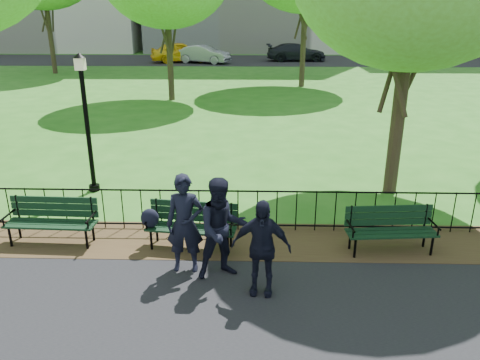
{
  "coord_description": "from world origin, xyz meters",
  "views": [
    {
      "loc": [
        0.88,
        -6.82,
        4.4
      ],
      "look_at": [
        0.66,
        1.5,
        1.31
      ],
      "focal_mm": 35.0,
      "sensor_mm": 36.0,
      "label": 1
    }
  ],
  "objects_px": {
    "lamppost": "(86,119)",
    "park_bench_right_a": "(390,224)",
    "person_left": "(185,224)",
    "person_mid": "(222,229)",
    "person_right": "(261,247)",
    "taxi": "(180,52)",
    "sedan_silver": "(204,54)",
    "park_bench_left_a": "(52,216)",
    "sedan_dark": "(296,52)",
    "park_bench_main": "(177,220)"
  },
  "relations": [
    {
      "from": "park_bench_right_a",
      "to": "person_left",
      "type": "distance_m",
      "value": 3.87
    },
    {
      "from": "person_right",
      "to": "sedan_dark",
      "type": "distance_m",
      "value": 35.01
    },
    {
      "from": "park_bench_main",
      "to": "sedan_silver",
      "type": "relative_size",
      "value": 0.42
    },
    {
      "from": "park_bench_left_a",
      "to": "person_right",
      "type": "xyz_separation_m",
      "value": [
        4.06,
        -1.64,
        0.26
      ]
    },
    {
      "from": "person_mid",
      "to": "person_right",
      "type": "bearing_deg",
      "value": -55.48
    },
    {
      "from": "park_bench_left_a",
      "to": "taxi",
      "type": "xyz_separation_m",
      "value": [
        -2.2,
        31.99,
        0.28
      ]
    },
    {
      "from": "sedan_silver",
      "to": "taxi",
      "type": "bearing_deg",
      "value": 89.36
    },
    {
      "from": "park_bench_main",
      "to": "lamppost",
      "type": "distance_m",
      "value": 4.1
    },
    {
      "from": "person_right",
      "to": "taxi",
      "type": "distance_m",
      "value": 34.21
    },
    {
      "from": "lamppost",
      "to": "person_left",
      "type": "xyz_separation_m",
      "value": [
        2.87,
        -3.74,
        -0.96
      ]
    },
    {
      "from": "park_bench_left_a",
      "to": "taxi",
      "type": "distance_m",
      "value": 32.07
    },
    {
      "from": "park_bench_left_a",
      "to": "park_bench_right_a",
      "type": "relative_size",
      "value": 1.03
    },
    {
      "from": "lamppost",
      "to": "person_left",
      "type": "height_order",
      "value": "lamppost"
    },
    {
      "from": "person_left",
      "to": "person_right",
      "type": "bearing_deg",
      "value": -27.73
    },
    {
      "from": "park_bench_main",
      "to": "taxi",
      "type": "height_order",
      "value": "taxi"
    },
    {
      "from": "lamppost",
      "to": "person_right",
      "type": "relative_size",
      "value": 2.1
    },
    {
      "from": "taxi",
      "to": "person_left",
      "type": "bearing_deg",
      "value": 170.8
    },
    {
      "from": "park_bench_right_a",
      "to": "sedan_dark",
      "type": "bearing_deg",
      "value": 83.35
    },
    {
      "from": "person_mid",
      "to": "person_right",
      "type": "xyz_separation_m",
      "value": [
        0.65,
        -0.48,
        -0.08
      ]
    },
    {
      "from": "lamppost",
      "to": "person_left",
      "type": "bearing_deg",
      "value": -52.55
    },
    {
      "from": "person_left",
      "to": "person_right",
      "type": "distance_m",
      "value": 1.46
    },
    {
      "from": "person_left",
      "to": "sedan_silver",
      "type": "height_order",
      "value": "person_left"
    },
    {
      "from": "park_bench_left_a",
      "to": "lamppost",
      "type": "bearing_deg",
      "value": 94.32
    },
    {
      "from": "park_bench_main",
      "to": "sedan_dark",
      "type": "bearing_deg",
      "value": 88.64
    },
    {
      "from": "taxi",
      "to": "sedan_silver",
      "type": "xyz_separation_m",
      "value": [
        2.03,
        -0.72,
        -0.11
      ]
    },
    {
      "from": "lamppost",
      "to": "park_bench_right_a",
      "type": "bearing_deg",
      "value": -23.89
    },
    {
      "from": "person_left",
      "to": "person_mid",
      "type": "distance_m",
      "value": 0.68
    },
    {
      "from": "taxi",
      "to": "park_bench_main",
      "type": "bearing_deg",
      "value": 170.55
    },
    {
      "from": "park_bench_main",
      "to": "person_left",
      "type": "distance_m",
      "value": 0.92
    },
    {
      "from": "park_bench_right_a",
      "to": "person_right",
      "type": "xyz_separation_m",
      "value": [
        -2.46,
        -1.47,
        0.28
      ]
    },
    {
      "from": "person_right",
      "to": "sedan_dark",
      "type": "relative_size",
      "value": 0.32
    },
    {
      "from": "park_bench_right_a",
      "to": "person_right",
      "type": "relative_size",
      "value": 1.06
    },
    {
      "from": "taxi",
      "to": "sedan_dark",
      "type": "height_order",
      "value": "taxi"
    },
    {
      "from": "park_bench_left_a",
      "to": "sedan_silver",
      "type": "xyz_separation_m",
      "value": [
        -0.17,
        31.27,
        0.17
      ]
    },
    {
      "from": "taxi",
      "to": "sedan_dark",
      "type": "xyz_separation_m",
      "value": [
        9.78,
        1.19,
        -0.1
      ]
    },
    {
      "from": "lamppost",
      "to": "taxi",
      "type": "xyz_separation_m",
      "value": [
        -2.09,
        29.23,
        -1.01
      ]
    },
    {
      "from": "park_bench_right_a",
      "to": "person_mid",
      "type": "distance_m",
      "value": 3.29
    },
    {
      "from": "person_mid",
      "to": "taxi",
      "type": "height_order",
      "value": "person_mid"
    },
    {
      "from": "lamppost",
      "to": "sedan_silver",
      "type": "relative_size",
      "value": 0.78
    },
    {
      "from": "park_bench_main",
      "to": "sedan_dark",
      "type": "height_order",
      "value": "sedan_dark"
    },
    {
      "from": "park_bench_left_a",
      "to": "sedan_silver",
      "type": "bearing_deg",
      "value": 92.39
    },
    {
      "from": "park_bench_main",
      "to": "person_right",
      "type": "bearing_deg",
      "value": -36.22
    },
    {
      "from": "person_left",
      "to": "sedan_dark",
      "type": "relative_size",
      "value": 0.35
    },
    {
      "from": "person_mid",
      "to": "person_right",
      "type": "height_order",
      "value": "person_mid"
    },
    {
      "from": "lamppost",
      "to": "sedan_silver",
      "type": "bearing_deg",
      "value": 90.12
    },
    {
      "from": "sedan_silver",
      "to": "sedan_dark",
      "type": "bearing_deg",
      "value": -57.15
    },
    {
      "from": "park_bench_right_a",
      "to": "lamppost",
      "type": "distance_m",
      "value": 7.37
    },
    {
      "from": "park_bench_right_a",
      "to": "sedan_silver",
      "type": "bearing_deg",
      "value": 97.18
    },
    {
      "from": "person_mid",
      "to": "sedan_silver",
      "type": "xyz_separation_m",
      "value": [
        -3.58,
        32.43,
        -0.17
      ]
    },
    {
      "from": "person_left",
      "to": "person_right",
      "type": "xyz_separation_m",
      "value": [
        1.3,
        -0.67,
        -0.08
      ]
    }
  ]
}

